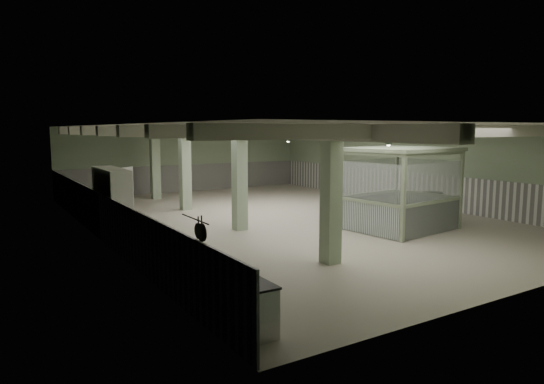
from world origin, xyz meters
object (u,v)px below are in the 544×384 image
prep_counter (203,281)px  filing_cabinet (433,207)px  walkin_cooler (113,203)px  guard_booth (400,175)px

prep_counter → filing_cabinet: 11.22m
walkin_cooler → filing_cabinet: 11.36m
prep_counter → filing_cabinet: bearing=16.9°
guard_booth → filing_cabinet: size_ratio=3.28×
prep_counter → walkin_cooler: 6.75m
filing_cabinet → walkin_cooler: bearing=148.5°
guard_booth → prep_counter: bearing=-167.1°
walkin_cooler → filing_cabinet: walkin_cooler is taller
walkin_cooler → guard_booth: 9.62m
prep_counter → walkin_cooler: (-0.08, 6.71, 0.71)m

